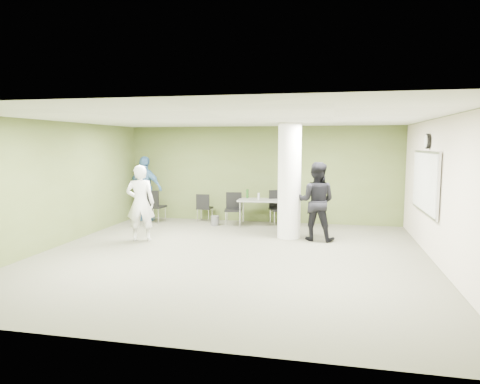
% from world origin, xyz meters
% --- Properties ---
extents(floor, '(8.00, 8.00, 0.00)m').
position_xyz_m(floor, '(0.00, 0.00, 0.00)').
color(floor, '#555543').
rests_on(floor, ground).
extents(ceiling, '(8.00, 8.00, 0.00)m').
position_xyz_m(ceiling, '(0.00, 0.00, 2.80)').
color(ceiling, white).
rests_on(ceiling, wall_back).
extents(wall_back, '(8.00, 2.80, 0.02)m').
position_xyz_m(wall_back, '(0.00, 4.00, 1.40)').
color(wall_back, '#505C2B').
rests_on(wall_back, floor).
extents(wall_left, '(0.02, 8.00, 2.80)m').
position_xyz_m(wall_left, '(-4.00, 0.00, 1.40)').
color(wall_left, '#505C2B').
rests_on(wall_left, floor).
extents(wall_right_cream, '(0.02, 8.00, 2.80)m').
position_xyz_m(wall_right_cream, '(4.00, 0.00, 1.40)').
color(wall_right_cream, beige).
rests_on(wall_right_cream, floor).
extents(column, '(0.56, 0.56, 2.80)m').
position_xyz_m(column, '(1.00, 2.00, 1.40)').
color(column, silver).
rests_on(column, floor).
extents(whiteboard, '(0.05, 2.30, 1.30)m').
position_xyz_m(whiteboard, '(3.92, 1.20, 1.50)').
color(whiteboard, silver).
rests_on(whiteboard, wall_right_cream).
extents(wall_clock, '(0.06, 0.32, 0.32)m').
position_xyz_m(wall_clock, '(3.92, 1.20, 2.35)').
color(wall_clock, black).
rests_on(wall_clock, wall_right_cream).
extents(folding_table, '(1.63, 0.77, 1.01)m').
position_xyz_m(folding_table, '(0.26, 3.27, 0.71)').
color(folding_table, gray).
rests_on(folding_table, floor).
extents(wastebasket, '(0.24, 0.24, 0.27)m').
position_xyz_m(wastebasket, '(-1.19, 3.13, 0.14)').
color(wastebasket, '#4C4C4C').
rests_on(wastebasket, floor).
extents(chair_back_left, '(0.54, 0.54, 0.97)m').
position_xyz_m(chair_back_left, '(-3.00, 3.09, 0.57)').
color(chair_back_left, black).
rests_on(chair_back_left, floor).
extents(chair_back_right, '(0.43, 0.43, 0.84)m').
position_xyz_m(chair_back_right, '(-1.64, 3.57, 0.48)').
color(chair_back_right, black).
rests_on(chair_back_right, floor).
extents(chair_table_left, '(0.53, 0.53, 0.93)m').
position_xyz_m(chair_table_left, '(-0.67, 3.22, 0.54)').
color(chair_table_left, black).
rests_on(chair_table_left, floor).
extents(chair_table_right, '(0.66, 0.66, 1.00)m').
position_xyz_m(chair_table_right, '(0.58, 3.40, 0.59)').
color(chair_table_right, black).
rests_on(chair_table_right, floor).
extents(woman_white, '(0.75, 0.60, 1.80)m').
position_xyz_m(woman_white, '(-2.41, 0.94, 0.90)').
color(woman_white, silver).
rests_on(woman_white, floor).
extents(man_black, '(1.00, 0.83, 1.87)m').
position_xyz_m(man_black, '(1.66, 1.86, 0.93)').
color(man_black, black).
rests_on(man_black, floor).
extents(man_blue, '(1.20, 0.69, 1.93)m').
position_xyz_m(man_blue, '(-3.40, 3.40, 0.97)').
color(man_blue, teal).
rests_on(man_blue, floor).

